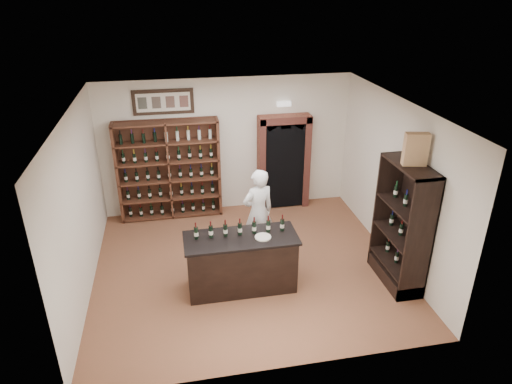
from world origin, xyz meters
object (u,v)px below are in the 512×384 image
Objects in this scene: counter_bottle_0 at (196,233)px; wine_crate at (416,149)px; shopkeeper at (258,212)px; side_cabinet at (401,243)px; wine_shelf at (169,170)px; tasting_counter at (241,263)px.

wine_crate reaches higher than counter_bottle_0.
shopkeeper reaches higher than counter_bottle_0.
side_cabinet is 4.23× the size of wine_crate.
wine_shelf is 1.17× the size of tasting_counter.
wine_crate is (-0.02, -0.02, 1.71)m from side_cabinet.
counter_bottle_0 is (0.38, -2.85, 0.01)m from wine_shelf.
shopkeeper is (-2.23, 1.35, 0.11)m from side_cabinet.
counter_bottle_0 is 1.57m from shopkeeper.
tasting_counter is at bearing -69.44° from wine_shelf.
wine_crate is (3.43, -0.41, 1.35)m from counter_bottle_0.
counter_bottle_0 is at bearing 173.03° from tasting_counter.
side_cabinet is 1.27× the size of shopkeeper.
tasting_counter is 1.08× the size of shopkeeper.
counter_bottle_0 is 0.14× the size of side_cabinet.
counter_bottle_0 reaches higher than tasting_counter.
side_cabinet is at bearing -6.28° from tasting_counter.
shopkeeper is (0.50, 1.05, 0.37)m from tasting_counter.
wine_crate is (2.71, -0.32, 1.97)m from tasting_counter.
wine_crate reaches higher than wine_shelf.
side_cabinet is (3.82, -3.23, -0.35)m from wine_shelf.
wine_shelf is 5.02m from side_cabinet.
tasting_counter is 3.61× the size of wine_crate.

